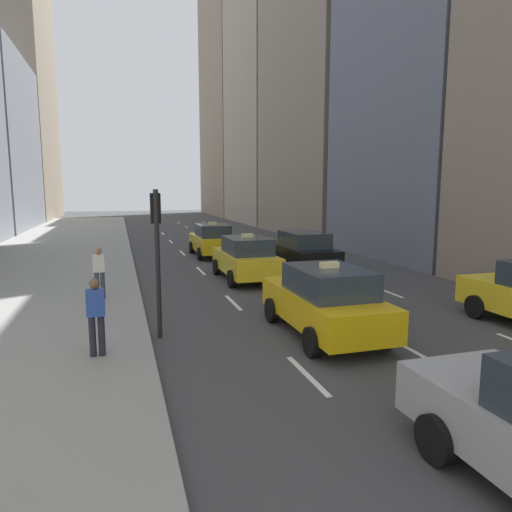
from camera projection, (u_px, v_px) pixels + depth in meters
sidewalk_left at (56, 254)px, 24.95m from camera, size 8.00×66.00×0.15m
lane_markings at (244, 258)px, 23.91m from camera, size 5.72×56.00×0.01m
building_row_right at (308, 36)px, 37.54m from camera, size 6.00×70.96×37.84m
taxi_lead at (246, 258)px, 18.19m from camera, size 2.02×4.40×1.87m
taxi_second at (325, 300)px, 11.26m from camera, size 2.02×4.40×1.87m
taxi_fourth at (212, 240)px, 24.68m from camera, size 2.02×4.40×1.87m
sedan_silver_behind at (302, 252)px, 19.87m from camera, size 2.02×4.60×1.79m
pedestrian_mid_block at (96, 313)px, 9.41m from camera, size 0.36×0.22×1.65m
pedestrian_far_walking at (99, 270)px, 14.40m from camera, size 0.36×0.22×1.65m
traffic_light_pole at (157, 239)px, 10.90m from camera, size 0.24×0.42×3.60m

